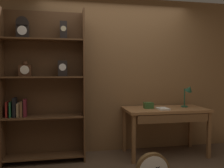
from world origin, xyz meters
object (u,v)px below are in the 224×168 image
object	(u,v)px
open_repair_manual	(163,109)
toolbox_small	(148,105)
workbench	(166,114)
desk_lamp	(188,92)
bookshelf	(42,86)

from	to	relation	value
open_repair_manual	toolbox_small	bearing A→B (deg)	140.51
workbench	toolbox_small	world-z (taller)	toolbox_small
workbench	open_repair_manual	xyz separation A→B (m)	(-0.09, -0.09, 0.10)
workbench	toolbox_small	size ratio (longest dim) A/B	9.07
desk_lamp	open_repair_manual	distance (m)	0.58
toolbox_small	open_repair_manual	world-z (taller)	toolbox_small
bookshelf	open_repair_manual	size ratio (longest dim) A/B	10.30
bookshelf	workbench	bearing A→B (deg)	-3.03
desk_lamp	bookshelf	bearing A→B (deg)	178.64
desk_lamp	open_repair_manual	size ratio (longest dim) A/B	1.73
desk_lamp	toolbox_small	world-z (taller)	desk_lamp
workbench	desk_lamp	world-z (taller)	desk_lamp
desk_lamp	toolbox_small	xyz separation A→B (m)	(-0.69, 0.01, -0.20)
toolbox_small	workbench	bearing A→B (deg)	-11.45
desk_lamp	open_repair_manual	bearing A→B (deg)	-164.64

